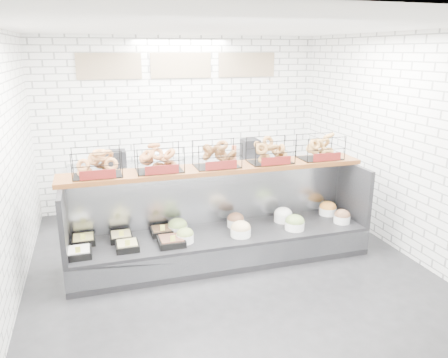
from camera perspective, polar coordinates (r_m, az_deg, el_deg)
name	(u,v)px	position (r m, az deg, el deg)	size (l,w,h in m)	color
ground	(228,269)	(5.82, 0.57, -11.73)	(5.50, 5.50, 0.00)	black
room_shell	(215,106)	(5.75, -1.20, 9.55)	(5.02, 5.51, 3.01)	white
display_case	(221,236)	(5.97, -0.36, -7.44)	(4.00, 0.90, 1.20)	black
bagel_shelf	(217,157)	(5.79, -0.96, 2.89)	(4.10, 0.50, 0.40)	#502911
prep_counter	(187,183)	(7.82, -4.83, -0.55)	(4.00, 0.60, 1.20)	#93969B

